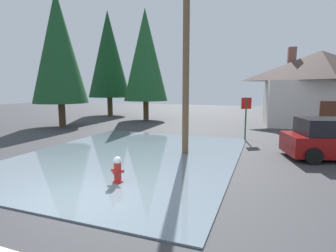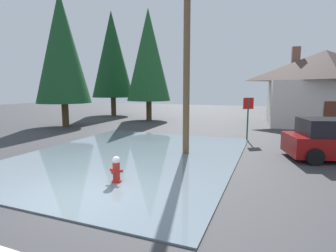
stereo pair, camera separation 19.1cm
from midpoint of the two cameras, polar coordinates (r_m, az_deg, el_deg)
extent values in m
cube|color=#38383A|center=(7.58, -19.25, -14.83)|extent=(80.00, 80.00, 0.10)
cube|color=slate|center=(11.46, -8.56, -6.27)|extent=(8.75, 10.92, 0.04)
cylinder|color=#AD231E|center=(8.32, -11.37, -11.68)|extent=(0.30, 0.30, 0.10)
cylinder|color=#AD231E|center=(8.22, -11.44, -9.57)|extent=(0.22, 0.22, 0.55)
sphere|color=white|center=(8.13, -11.50, -7.30)|extent=(0.24, 0.24, 0.24)
cylinder|color=#AD231E|center=(8.30, -12.39, -9.24)|extent=(0.10, 0.09, 0.09)
cylinder|color=#AD231E|center=(8.13, -10.48, -9.54)|extent=(0.10, 0.09, 0.09)
cylinder|color=#AD231E|center=(8.09, -12.04, -9.69)|extent=(0.11, 0.10, 0.11)
cylinder|color=brown|center=(11.58, 3.44, 18.63)|extent=(0.28, 0.28, 9.93)
cylinder|color=#1E4C28|center=(15.22, 16.00, 1.45)|extent=(0.08, 0.08, 2.34)
cube|color=white|center=(15.15, 16.13, 4.72)|extent=(0.54, 0.37, 0.64)
cube|color=red|center=(15.15, 16.13, 4.72)|extent=(0.52, 0.36, 0.60)
cube|color=beige|center=(23.46, 29.28, 4.30)|extent=(7.96, 6.05, 3.44)
pyramid|color=#473833|center=(23.50, 29.76, 11.21)|extent=(8.59, 6.53, 2.23)
cube|color=brown|center=(24.15, 24.83, 12.74)|extent=(0.64, 0.64, 2.01)
cube|color=#592D1E|center=(20.84, 30.87, 1.86)|extent=(1.00, 0.14, 2.00)
cube|color=black|center=(12.51, 31.58, -0.13)|extent=(2.87, 2.27, 0.66)
cylinder|color=black|center=(13.09, 25.13, -3.81)|extent=(0.68, 0.38, 0.64)
cylinder|color=black|center=(11.38, 28.38, -5.72)|extent=(0.68, 0.38, 0.64)
cylinder|color=#4C3823|center=(21.45, -22.04, 2.25)|extent=(0.49, 0.49, 1.77)
cone|color=#194723|center=(21.56, -22.76, 15.36)|extent=(3.94, 3.94, 8.07)
cylinder|color=#4C3823|center=(24.17, -4.98, 3.38)|extent=(0.49, 0.49, 1.76)
cone|color=#1E5128|center=(24.27, -5.13, 14.94)|extent=(3.90, 3.90, 8.00)
cylinder|color=#4C3823|center=(28.95, -12.54, 4.17)|extent=(0.54, 0.54, 1.93)
cone|color=#143D1E|center=(29.10, -12.87, 14.76)|extent=(4.29, 4.29, 8.80)
camera|label=1|loc=(0.10, -90.54, -0.08)|focal=28.36mm
camera|label=2|loc=(0.10, 89.46, 0.08)|focal=28.36mm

